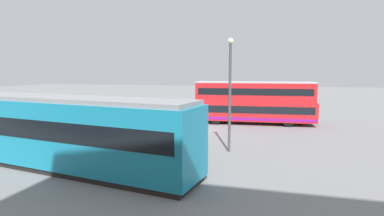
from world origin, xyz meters
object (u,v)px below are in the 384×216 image
object	(u,v)px
pedestrian_crossing	(124,139)
street_lamp	(230,86)
pedestrian_near_railing	(96,124)
tram_yellow	(51,130)
info_sign	(51,117)
double_decker_bus	(254,102)

from	to	relation	value
pedestrian_crossing	street_lamp	world-z (taller)	street_lamp
pedestrian_near_railing	pedestrian_crossing	distance (m)	5.74
tram_yellow	info_sign	world-z (taller)	tram_yellow
tram_yellow	double_decker_bus	bearing A→B (deg)	-121.16
pedestrian_crossing	info_sign	size ratio (longest dim) A/B	0.71
tram_yellow	pedestrian_crossing	world-z (taller)	tram_yellow
info_sign	street_lamp	xyz separation A→B (m)	(-11.88, -0.59, 2.15)
tram_yellow	info_sign	distance (m)	5.54
tram_yellow	pedestrian_near_railing	world-z (taller)	tram_yellow
tram_yellow	street_lamp	world-z (taller)	street_lamp
pedestrian_crossing	info_sign	bearing A→B (deg)	-17.84
double_decker_bus	street_lamp	xyz separation A→B (m)	(0.90, 10.49, 1.95)
tram_yellow	pedestrian_near_railing	xyz separation A→B (m)	(1.29, -6.17, -0.82)
double_decker_bus	tram_yellow	size ratio (longest dim) A/B	0.67
pedestrian_crossing	info_sign	xyz separation A→B (m)	(6.39, -2.05, 0.74)
pedestrian_crossing	street_lamp	distance (m)	6.75
tram_yellow	info_sign	size ratio (longest dim) A/B	6.43
tram_yellow	info_sign	xyz separation A→B (m)	(3.48, -4.31, -0.07)
pedestrian_near_railing	street_lamp	world-z (taller)	street_lamp
double_decker_bus	info_sign	xyz separation A→B (m)	(12.79, 11.08, -0.20)
pedestrian_crossing	double_decker_bus	bearing A→B (deg)	-115.98
street_lamp	pedestrian_near_railing	bearing A→B (deg)	-7.48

